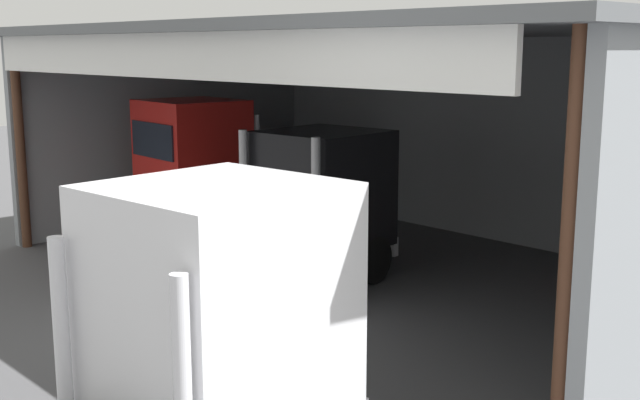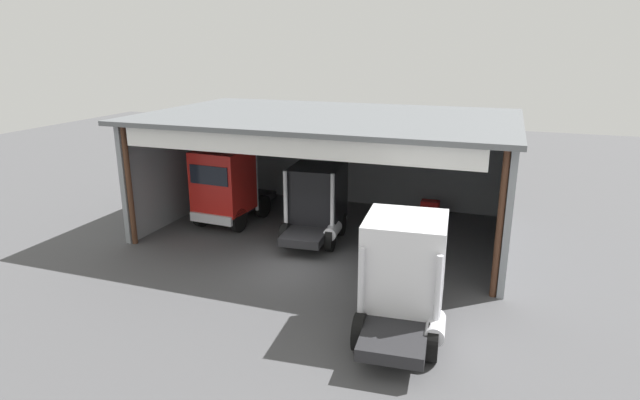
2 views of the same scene
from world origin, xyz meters
name	(u,v)px [view 2 (image 2 of 2)]	position (x,y,z in m)	size (l,w,h in m)	color
ground_plane	(291,268)	(0.00, 0.00, 0.00)	(80.00, 80.00, 0.00)	#4C4C4F
workshop_shed	(337,146)	(0.00, 5.80, 3.88)	(16.40, 10.45, 5.55)	gray
truck_red_center_bay	(227,186)	(-4.99, 3.87, 1.95)	(2.63, 5.06, 3.77)	red
truck_black_yard_outside	(316,201)	(-0.21, 3.49, 1.77)	(2.73, 4.47, 3.37)	black
truck_white_center_right_bay	(404,273)	(5.03, -3.15, 1.91)	(2.80, 4.64, 3.59)	white
oil_drum	(242,187)	(-6.88, 8.95, 0.46)	(0.58, 0.58, 0.93)	gold
tool_cart	(430,210)	(4.31, 7.89, 0.50)	(0.90, 0.60, 1.00)	red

